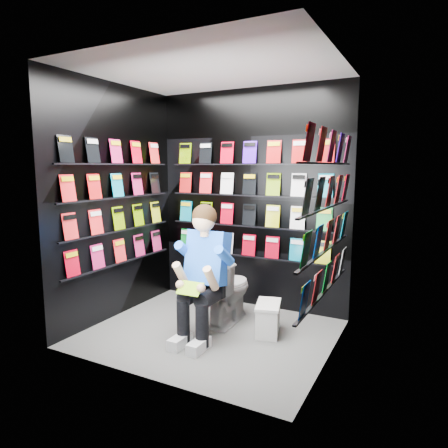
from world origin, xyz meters
The scene contains 14 objects.
floor centered at (0.00, 0.00, 0.00)m, with size 2.40×2.40×0.00m, color slate.
ceiling centered at (0.00, 0.00, 2.60)m, with size 2.40×2.40×0.00m, color white.
wall_back centered at (0.00, 1.00, 1.30)m, with size 2.40×0.04×2.60m, color black.
wall_front centered at (0.00, -1.00, 1.30)m, with size 2.40×0.04×2.60m, color black.
wall_left centered at (-1.20, 0.00, 1.30)m, with size 0.04×2.00×2.60m, color black.
wall_right centered at (1.20, 0.00, 1.30)m, with size 0.04×2.00×2.60m, color black.
comics_back centered at (0.00, 0.97, 1.31)m, with size 2.10×0.06×1.37m, color red, non-canonical shape.
comics_left centered at (-1.17, 0.00, 1.31)m, with size 0.06×1.70×1.37m, color red, non-canonical shape.
comics_right centered at (1.17, 0.00, 1.31)m, with size 0.06×1.70×1.37m, color red, non-canonical shape.
toilet centered at (0.00, 0.36, 0.37)m, with size 0.42×0.75×0.73m, color silver.
longbox centered at (0.53, 0.27, 0.15)m, with size 0.21×0.39×0.29m, color silver.
longbox_lid centered at (0.53, 0.27, 0.31)m, with size 0.23×0.41×0.03m, color silver.
reader centered at (0.00, -0.02, 0.79)m, with size 0.54×0.79×1.46m, color blue, non-canonical shape.
held_comic centered at (0.00, -0.37, 0.58)m, with size 0.23×0.01×0.16m, color green.
Camera 1 is at (1.93, -3.38, 1.70)m, focal length 32.00 mm.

